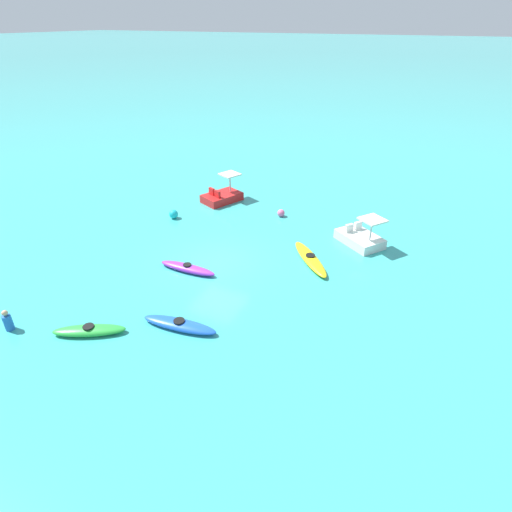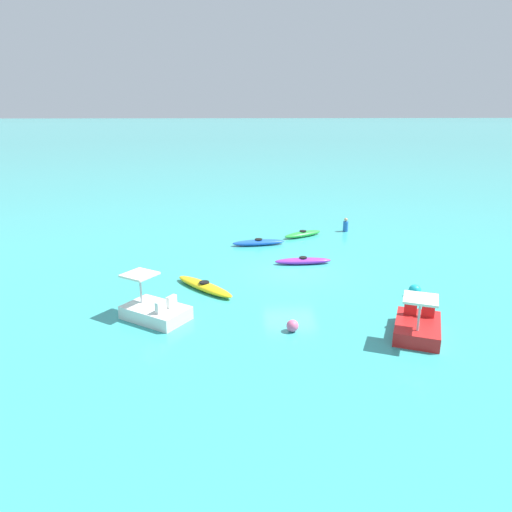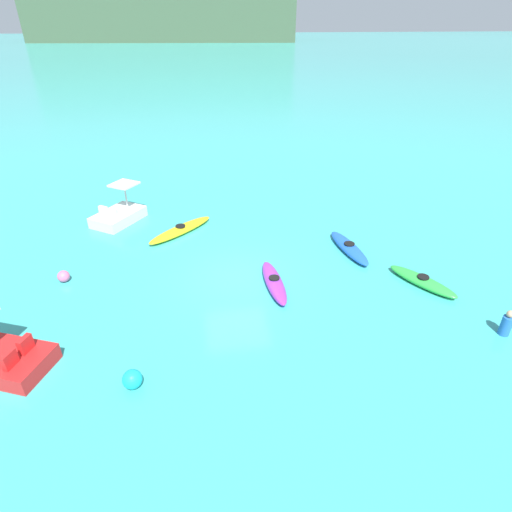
# 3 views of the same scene
# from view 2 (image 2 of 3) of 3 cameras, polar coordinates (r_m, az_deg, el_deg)

# --- Properties ---
(ground_plane) EXTENTS (600.00, 600.00, 0.00)m
(ground_plane) POSITION_cam_2_polar(r_m,az_deg,el_deg) (23.22, 4.14, -2.00)
(ground_plane) COLOR #38ADA8
(kayak_blue) EXTENTS (1.08, 3.09, 0.37)m
(kayak_blue) POSITION_cam_2_polar(r_m,az_deg,el_deg) (27.71, 0.31, 1.62)
(kayak_blue) COLOR blue
(kayak_blue) RESTS_ON ground_plane
(kayak_green) EXTENTS (1.91, 2.66, 0.37)m
(kayak_green) POSITION_cam_2_polar(r_m,az_deg,el_deg) (29.68, 5.58, 2.61)
(kayak_green) COLOR green
(kayak_green) RESTS_ON ground_plane
(kayak_yellow) EXTENTS (3.09, 2.91, 0.37)m
(kayak_yellow) POSITION_cam_2_polar(r_m,az_deg,el_deg) (21.14, -6.15, -3.58)
(kayak_yellow) COLOR yellow
(kayak_yellow) RESTS_ON ground_plane
(kayak_purple) EXTENTS (0.73, 2.90, 0.37)m
(kayak_purple) POSITION_cam_2_polar(r_m,az_deg,el_deg) (24.51, 5.60, -0.58)
(kayak_purple) COLOR purple
(kayak_purple) RESTS_ON ground_plane
(pedal_boat_red) EXTENTS (2.79, 2.30, 1.68)m
(pedal_boat_red) POSITION_cam_2_polar(r_m,az_deg,el_deg) (17.86, 18.62, -7.91)
(pedal_boat_red) COLOR red
(pedal_boat_red) RESTS_ON ground_plane
(pedal_boat_white) EXTENTS (2.59, 2.83, 1.68)m
(pedal_boat_white) POSITION_cam_2_polar(r_m,az_deg,el_deg) (18.57, -11.86, -6.34)
(pedal_boat_white) COLOR white
(pedal_boat_white) RESTS_ON ground_plane
(buoy_cyan) EXTENTS (0.52, 0.52, 0.52)m
(buoy_cyan) POSITION_cam_2_polar(r_m,az_deg,el_deg) (21.35, 18.32, -3.90)
(buoy_cyan) COLOR #19B7C6
(buoy_cyan) RESTS_ON ground_plane
(buoy_pink) EXTENTS (0.43, 0.43, 0.43)m
(buoy_pink) POSITION_cam_2_polar(r_m,az_deg,el_deg) (17.31, 4.35, -8.25)
(buoy_pink) COLOR pink
(buoy_pink) RESTS_ON ground_plane
(person_near_shore) EXTENTS (0.42, 0.42, 0.88)m
(person_near_shore) POSITION_cam_2_polar(r_m,az_deg,el_deg) (31.26, 10.58, 3.58)
(person_near_shore) COLOR blue
(person_near_shore) RESTS_ON ground_plane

